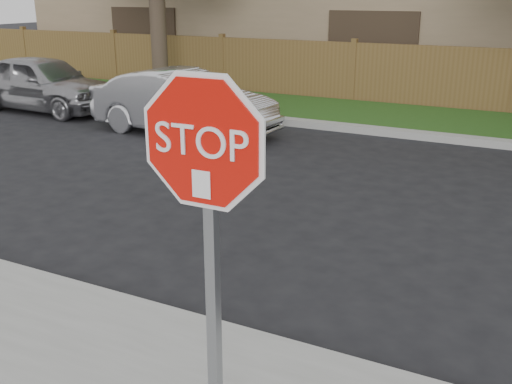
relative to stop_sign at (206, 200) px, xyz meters
The scene contains 6 objects.
ground 2.43m from the stop_sign, 68.25° to the left, with size 90.00×90.00×0.00m, color black.
far_curb 9.81m from the stop_sign, 86.49° to the left, with size 70.00×0.30×0.15m, color gray.
grass_strip 11.43m from the stop_sign, 87.00° to the left, with size 70.00×3.00×0.12m, color #1E4714.
stop_sign is the anchor object (origin of this frame).
sedan_far_left 13.05m from the stop_sign, 139.94° to the left, with size 1.64×4.08×1.39m, color #A09FA4.
sedan_left 9.56m from the stop_sign, 124.66° to the left, with size 1.41×4.03×1.33m, color silver.
Camera 1 is at (1.01, -4.03, 2.89)m, focal length 42.00 mm.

